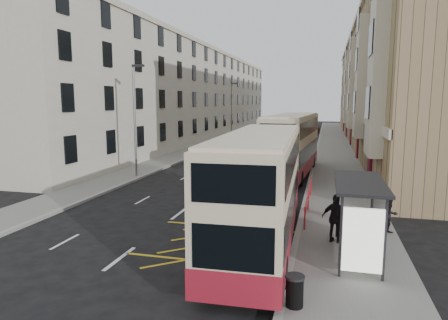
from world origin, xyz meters
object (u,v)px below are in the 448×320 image
(pedestrian_far, at_px, (336,218))
(white_van, at_px, (244,139))
(street_lamp_far, at_px, (232,108))
(street_lamp_near, at_px, (135,114))
(car_silver, at_px, (266,130))
(double_decker_rear, at_px, (292,145))
(car_dark, at_px, (278,124))
(double_decker_front, at_px, (260,189))
(car_red, at_px, (313,128))
(bus_shelter, at_px, (364,204))
(pedestrian_mid, at_px, (389,216))
(pedestrian_near, at_px, (360,240))
(litter_bin, at_px, (295,290))

(pedestrian_far, relative_size, white_van, 0.32)
(white_van, bearing_deg, street_lamp_far, 114.66)
(street_lamp_near, height_order, car_silver, street_lamp_near)
(double_decker_rear, relative_size, car_dark, 2.48)
(double_decker_front, distance_m, car_red, 58.79)
(bus_shelter, height_order, pedestrian_mid, bus_shelter)
(street_lamp_near, xyz_separation_m, pedestrian_mid, (16.00, -9.12, -3.72))
(street_lamp_far, relative_size, double_decker_front, 0.72)
(car_dark, bearing_deg, street_lamp_near, -90.35)
(pedestrian_near, relative_size, pedestrian_mid, 1.11)
(street_lamp_far, height_order, double_decker_front, street_lamp_far)
(pedestrian_far, bearing_deg, white_van, -55.82)
(street_lamp_far, xyz_separation_m, litter_bin, (12.70, -46.11, -4.04))
(street_lamp_near, bearing_deg, pedestrian_far, -37.80)
(pedestrian_near, height_order, white_van, pedestrian_near)
(pedestrian_far, relative_size, car_red, 0.38)
(street_lamp_near, distance_m, white_van, 23.80)
(street_lamp_near, distance_m, pedestrian_far, 17.87)
(pedestrian_far, relative_size, car_dark, 0.40)
(street_lamp_near, height_order, pedestrian_far, street_lamp_near)
(double_decker_rear, xyz_separation_m, car_red, (-0.02, 43.61, -1.62))
(white_van, xyz_separation_m, car_red, (7.71, 24.14, -0.10))
(litter_bin, bearing_deg, pedestrian_far, 78.00)
(double_decker_front, xyz_separation_m, pedestrian_near, (3.61, -1.41, -1.25))
(white_van, bearing_deg, pedestrian_far, -72.97)
(double_decker_front, distance_m, car_silver, 53.06)
(litter_bin, bearing_deg, white_van, 103.63)
(double_decker_rear, bearing_deg, pedestrian_near, -73.24)
(double_decker_front, bearing_deg, car_silver, 96.05)
(bus_shelter, relative_size, pedestrian_near, 2.51)
(street_lamp_near, xyz_separation_m, double_decker_front, (10.97, -11.35, -2.39))
(pedestrian_mid, height_order, car_silver, pedestrian_mid)
(pedestrian_mid, height_order, white_van, pedestrian_mid)
(bus_shelter, bearing_deg, litter_bin, -118.20)
(street_lamp_far, height_order, pedestrian_mid, street_lamp_far)
(double_decker_rear, bearing_deg, car_silver, 105.49)
(car_silver, xyz_separation_m, car_dark, (-0.06, 16.21, 0.09))
(bus_shelter, xyz_separation_m, car_red, (-3.84, 59.81, -1.42))
(double_decker_rear, height_order, car_dark, double_decker_rear)
(street_lamp_near, relative_size, litter_bin, 9.21)
(pedestrian_far, height_order, white_van, pedestrian_far)
(pedestrian_far, bearing_deg, bus_shelter, 133.96)
(white_van, distance_m, car_silver, 17.87)
(pedestrian_mid, bearing_deg, car_dark, 72.30)
(double_decker_rear, bearing_deg, car_red, 94.18)
(litter_bin, height_order, car_red, car_red)
(street_lamp_far, height_order, car_dark, street_lamp_far)
(pedestrian_near, xyz_separation_m, car_red, (-3.72, 60.18, -0.28))
(car_dark, bearing_deg, street_lamp_far, -93.98)
(street_lamp_far, bearing_deg, pedestrian_near, -71.18)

